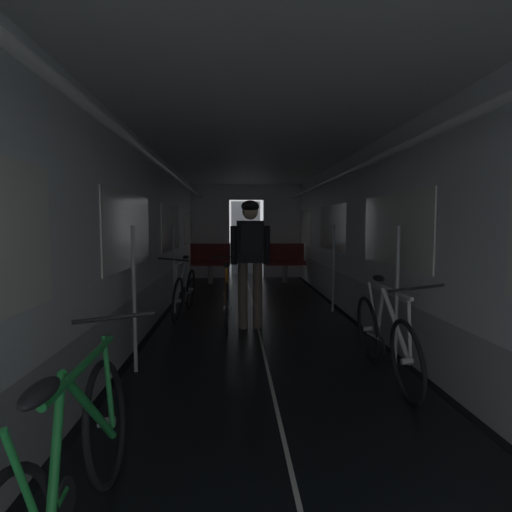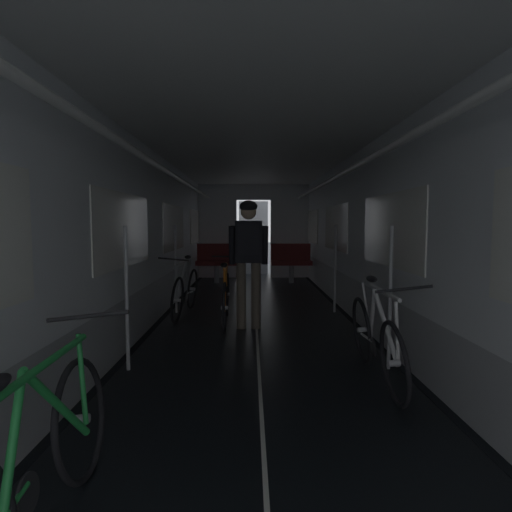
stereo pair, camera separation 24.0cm
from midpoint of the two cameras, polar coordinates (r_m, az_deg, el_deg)
train_car_shell at (r=5.42m, az=1.37°, el=7.44°), size 3.14×12.34×2.57m
bench_seat_far_left at (r=9.95m, az=-4.80°, el=-0.46°), size 0.98×0.51×0.95m
bench_seat_far_right at (r=9.98m, az=5.56°, el=-0.44°), size 0.98×0.51×0.95m
bicycle_white at (r=3.97m, az=18.01°, el=-10.84°), size 0.44×1.69×0.95m
bicycle_green at (r=2.14m, az=-25.16°, el=-24.78°), size 0.44×1.69×0.95m
bicycle_silver at (r=6.46m, az=-8.72°, el=-4.79°), size 0.44×1.69×0.95m
person_cyclist_aisle at (r=5.49m, az=0.21°, el=0.86°), size 0.53×0.39×1.73m
bicycle_orange_in_aisle at (r=5.84m, az=-3.04°, el=-5.72°), size 0.44×1.69×0.94m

